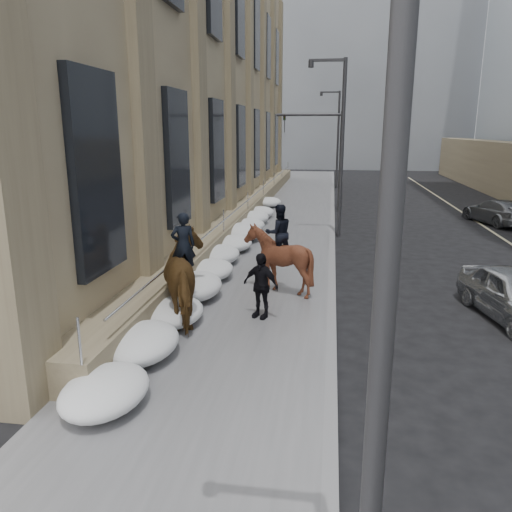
# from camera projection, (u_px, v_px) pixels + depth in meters

# --- Properties ---
(ground) EXTENTS (140.00, 140.00, 0.00)m
(ground) POSITION_uv_depth(u_px,v_px,m) (208.00, 367.00, 10.75)
(ground) COLOR black
(ground) RESTS_ON ground
(sidewalk) EXTENTS (5.00, 80.00, 0.12)m
(sidewalk) POSITION_uv_depth(u_px,v_px,m) (267.00, 253.00, 20.32)
(sidewalk) COLOR #5A5A5D
(sidewalk) RESTS_ON ground
(curb) EXTENTS (0.24, 80.00, 0.12)m
(curb) POSITION_uv_depth(u_px,v_px,m) (332.00, 255.00, 19.94)
(curb) COLOR slate
(curb) RESTS_ON ground
(limestone_building) EXTENTS (6.10, 44.00, 18.00)m
(limestone_building) POSITION_uv_depth(u_px,v_px,m) (199.00, 58.00, 28.43)
(limestone_building) COLOR #897659
(limestone_building) RESTS_ON ground
(bg_building_mid) EXTENTS (30.00, 12.00, 28.00)m
(bg_building_mid) POSITION_uv_depth(u_px,v_px,m) (348.00, 57.00, 64.19)
(bg_building_mid) COLOR slate
(bg_building_mid) RESTS_ON ground
(bg_building_far) EXTENTS (24.00, 12.00, 20.00)m
(bg_building_far) POSITION_uv_depth(u_px,v_px,m) (280.00, 96.00, 78.12)
(bg_building_far) COLOR gray
(bg_building_far) RESTS_ON ground
(streetlight_near) EXTENTS (1.71, 0.24, 8.00)m
(streetlight_near) POSITION_uv_depth(u_px,v_px,m) (369.00, 187.00, 3.47)
(streetlight_near) COLOR #2D2D30
(streetlight_near) RESTS_ON ground
(streetlight_mid) EXTENTS (1.71, 0.24, 8.00)m
(streetlight_mid) POSITION_uv_depth(u_px,v_px,m) (339.00, 138.00, 22.63)
(streetlight_mid) COLOR #2D2D30
(streetlight_mid) RESTS_ON ground
(streetlight_far) EXTENTS (1.71, 0.24, 8.00)m
(streetlight_far) POSITION_uv_depth(u_px,v_px,m) (336.00, 134.00, 41.79)
(streetlight_far) COLOR #2D2D30
(streetlight_far) RESTS_ON ground
(traffic_signal) EXTENTS (4.10, 0.22, 6.00)m
(traffic_signal) POSITION_uv_depth(u_px,v_px,m) (326.00, 145.00, 30.54)
(traffic_signal) COLOR #2D2D30
(traffic_signal) RESTS_ON ground
(snow_bank) EXTENTS (1.70, 18.10, 0.76)m
(snow_bank) POSITION_uv_depth(u_px,v_px,m) (223.00, 253.00, 18.61)
(snow_bank) COLOR silver
(snow_bank) RESTS_ON sidewalk
(mounted_horse_left) EXTENTS (2.27, 3.00, 2.81)m
(mounted_horse_left) POSITION_uv_depth(u_px,v_px,m) (189.00, 276.00, 12.80)
(mounted_horse_left) COLOR #462E15
(mounted_horse_left) RESTS_ON sidewalk
(mounted_horse_right) EXTENTS (2.29, 2.40, 2.69)m
(mounted_horse_right) POSITION_uv_depth(u_px,v_px,m) (278.00, 256.00, 15.02)
(mounted_horse_right) COLOR #462114
(mounted_horse_right) RESTS_ON sidewalk
(pedestrian) EXTENTS (1.11, 0.80, 1.75)m
(pedestrian) POSITION_uv_depth(u_px,v_px,m) (261.00, 285.00, 13.05)
(pedestrian) COLOR black
(pedestrian) RESTS_ON sidewalk
(car_grey) EXTENTS (3.12, 4.91, 1.32)m
(car_grey) POSITION_uv_depth(u_px,v_px,m) (497.00, 212.00, 26.74)
(car_grey) COLOR slate
(car_grey) RESTS_ON ground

